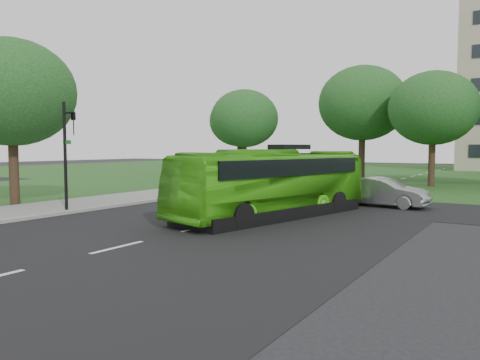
{
  "coord_description": "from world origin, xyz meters",
  "views": [
    {
      "loc": [
        10.24,
        -11.58,
        2.95
      ],
      "look_at": [
        0.01,
        4.77,
        1.6
      ],
      "focal_mm": 35.0,
      "sensor_mm": 36.0,
      "label": 1
    }
  ],
  "objects": [
    {
      "name": "ground",
      "position": [
        0.0,
        0.0,
        0.0
      ],
      "size": [
        160.0,
        160.0,
        0.0
      ],
      "primitive_type": "plane",
      "color": "black",
      "rests_on": "ground"
    },
    {
      "name": "bus",
      "position": [
        1.0,
        5.9,
        1.43
      ],
      "size": [
        4.67,
        10.57,
        2.87
      ],
      "primitive_type": "imported",
      "rotation": [
        0.0,
        0.0,
        -0.23
      ],
      "color": "#3CA614",
      "rests_on": "ground"
    },
    {
      "name": "tree_park_a",
      "position": [
        -12.04,
        24.79,
        5.55
      ],
      "size": [
        6.16,
        6.16,
        8.18
      ],
      "color": "black",
      "rests_on": "ground"
    },
    {
      "name": "traffic_light",
      "position": [
        -7.32,
        2.0,
        2.92
      ],
      "size": [
        0.8,
        0.24,
        4.97
      ],
      "rotation": [
        0.0,
        0.0,
        0.3
      ],
      "color": "black",
      "rests_on": "ground"
    },
    {
      "name": "tree_park_b",
      "position": [
        -2.5,
        29.02,
        6.79
      ],
      "size": [
        7.68,
        7.68,
        10.07
      ],
      "color": "black",
      "rests_on": "ground"
    },
    {
      "name": "tree_park_f",
      "position": [
        -15.71,
        29.83,
        5.69
      ],
      "size": [
        6.27,
        6.27,
        8.37
      ],
      "color": "black",
      "rests_on": "ground"
    },
    {
      "name": "street_surfaces",
      "position": [
        -0.38,
        22.75,
        0.03
      ],
      "size": [
        120.0,
        120.0,
        0.15
      ],
      "color": "black",
      "rests_on": "ground"
    },
    {
      "name": "tree_side_near",
      "position": [
        -11.96,
        2.36,
        5.68
      ],
      "size": [
        6.3,
        6.3,
        8.37
      ],
      "color": "black",
      "rests_on": "ground"
    },
    {
      "name": "tree_park_c",
      "position": [
        3.83,
        25.97,
        5.87
      ],
      "size": [
        6.51,
        6.51,
        8.65
      ],
      "color": "black",
      "rests_on": "ground"
    },
    {
      "name": "sedan",
      "position": [
        4.0,
        11.82,
        0.72
      ],
      "size": [
        4.49,
        1.85,
        1.45
      ],
      "primitive_type": "imported",
      "rotation": [
        0.0,
        0.0,
        1.5
      ],
      "color": "#A3A3A7",
      "rests_on": "ground"
    }
  ]
}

